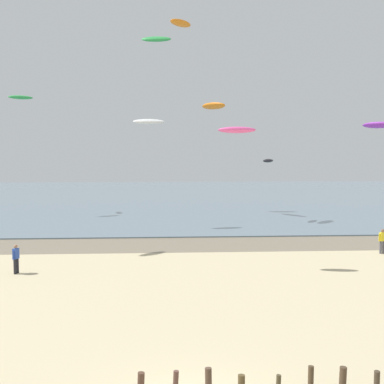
% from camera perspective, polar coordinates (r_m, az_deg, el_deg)
% --- Properties ---
extents(wet_sand_strip, '(120.00, 5.91, 0.01)m').
position_cam_1_polar(wet_sand_strip, '(38.33, -1.91, -5.95)').
color(wet_sand_strip, '#7A6D59').
rests_on(wet_sand_strip, ground).
extents(sea, '(160.00, 70.00, 0.10)m').
position_cam_1_polar(sea, '(75.94, -2.62, -0.56)').
color(sea, slate).
rests_on(sea, ground).
extents(groyne_near, '(13.27, 0.37, 0.81)m').
position_cam_1_polar(groyne_near, '(16.75, 18.33, -19.43)').
color(groyne_near, '#4B3326').
rests_on(groyne_near, ground).
extents(person_nearest_camera, '(0.56, 0.27, 1.71)m').
position_cam_1_polar(person_nearest_camera, '(37.33, 20.65, -5.13)').
color(person_nearest_camera, '#4C4C56').
rests_on(person_nearest_camera, ground).
extents(person_trailing_behind, '(0.34, 0.53, 1.71)m').
position_cam_1_polar(person_trailing_behind, '(31.11, -19.22, -7.04)').
color(person_trailing_behind, '#232328').
rests_on(person_trailing_behind, ground).
extents(kite_aloft_0, '(3.07, 3.56, 0.98)m').
position_cam_1_polar(kite_aloft_0, '(54.84, 2.43, 9.67)').
color(kite_aloft_0, orange).
extents(kite_aloft_1, '(2.66, 1.89, 0.44)m').
position_cam_1_polar(kite_aloft_1, '(57.18, -18.76, 10.06)').
color(kite_aloft_1, green).
extents(kite_aloft_2, '(1.75, 2.19, 0.35)m').
position_cam_1_polar(kite_aloft_2, '(50.23, 8.57, 3.51)').
color(kite_aloft_2, black).
extents(kite_aloft_3, '(2.70, 2.85, 0.77)m').
position_cam_1_polar(kite_aloft_3, '(51.39, -1.29, 18.49)').
color(kite_aloft_3, orange).
extents(kite_aloft_4, '(2.89, 2.95, 0.84)m').
position_cam_1_polar(kite_aloft_4, '(51.14, 20.23, 7.10)').
color(kite_aloft_4, purple).
extents(kite_aloft_6, '(3.48, 1.57, 0.96)m').
position_cam_1_polar(kite_aloft_6, '(59.52, -4.05, 16.80)').
color(kite_aloft_6, green).
extents(kite_aloft_8, '(2.32, 1.09, 0.49)m').
position_cam_1_polar(kite_aloft_8, '(30.16, 5.07, 6.98)').
color(kite_aloft_8, '#E54C99').
extents(kite_aloft_9, '(2.99, 1.39, 0.65)m').
position_cam_1_polar(kite_aloft_9, '(45.84, -4.87, 7.90)').
color(kite_aloft_9, white).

